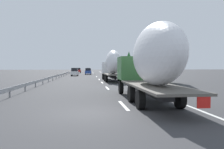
{
  "coord_description": "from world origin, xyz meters",
  "views": [
    {
      "loc": [
        -10.75,
        0.3,
        2.27
      ],
      "look_at": [
        19.25,
        -3.05,
        1.21
      ],
      "focal_mm": 35.53,
      "sensor_mm": 36.0,
      "label": 1
    }
  ],
  "objects_px": {
    "truck_lead": "(112,64)",
    "car_blue_sedan": "(88,71)",
    "truck_trailing": "(150,61)",
    "car_white_van": "(75,72)",
    "road_sign": "(115,67)",
    "car_red_compact": "(78,70)",
    "car_silver_hatch": "(88,70)"
  },
  "relations": [
    {
      "from": "truck_lead",
      "to": "car_blue_sedan",
      "type": "xyz_separation_m",
      "value": [
        30.97,
        3.68,
        -1.7
      ]
    },
    {
      "from": "truck_lead",
      "to": "truck_trailing",
      "type": "relative_size",
      "value": 1.05
    },
    {
      "from": "car_white_van",
      "to": "road_sign",
      "type": "xyz_separation_m",
      "value": [
        0.01,
        -10.17,
        1.25
      ]
    },
    {
      "from": "car_blue_sedan",
      "to": "road_sign",
      "type": "xyz_separation_m",
      "value": [
        -9.0,
        -6.78,
        1.31
      ]
    },
    {
      "from": "car_blue_sedan",
      "to": "car_red_compact",
      "type": "bearing_deg",
      "value": 11.22
    },
    {
      "from": "car_silver_hatch",
      "to": "car_red_compact",
      "type": "xyz_separation_m",
      "value": [
        -8.92,
        3.67,
        0.03
      ]
    },
    {
      "from": "car_white_van",
      "to": "car_blue_sedan",
      "type": "bearing_deg",
      "value": -20.65
    },
    {
      "from": "car_silver_hatch",
      "to": "car_blue_sedan",
      "type": "xyz_separation_m",
      "value": [
        -26.95,
        0.09,
        0.01
      ]
    },
    {
      "from": "truck_lead",
      "to": "truck_trailing",
      "type": "bearing_deg",
      "value": 180.0
    },
    {
      "from": "truck_trailing",
      "to": "car_blue_sedan",
      "type": "xyz_separation_m",
      "value": [
        52.14,
        3.68,
        -1.73
      ]
    },
    {
      "from": "truck_trailing",
      "to": "car_red_compact",
      "type": "xyz_separation_m",
      "value": [
        70.17,
        7.26,
        -1.71
      ]
    },
    {
      "from": "car_silver_hatch",
      "to": "road_sign",
      "type": "relative_size",
      "value": 1.24
    },
    {
      "from": "truck_lead",
      "to": "car_white_van",
      "type": "bearing_deg",
      "value": 17.86
    },
    {
      "from": "car_blue_sedan",
      "to": "truck_lead",
      "type": "bearing_deg",
      "value": -173.22
    },
    {
      "from": "truck_lead",
      "to": "truck_trailing",
      "type": "distance_m",
      "value": 21.18
    },
    {
      "from": "car_silver_hatch",
      "to": "car_white_van",
      "type": "bearing_deg",
      "value": 174.46
    },
    {
      "from": "truck_lead",
      "to": "car_white_van",
      "type": "height_order",
      "value": "truck_lead"
    },
    {
      "from": "car_red_compact",
      "to": "road_sign",
      "type": "bearing_deg",
      "value": -159.03
    },
    {
      "from": "truck_lead",
      "to": "car_blue_sedan",
      "type": "distance_m",
      "value": 31.23
    },
    {
      "from": "car_blue_sedan",
      "to": "car_silver_hatch",
      "type": "bearing_deg",
      "value": -0.2
    },
    {
      "from": "car_white_van",
      "to": "car_red_compact",
      "type": "height_order",
      "value": "car_white_van"
    },
    {
      "from": "car_white_van",
      "to": "car_red_compact",
      "type": "relative_size",
      "value": 1.08
    },
    {
      "from": "car_silver_hatch",
      "to": "car_white_van",
      "type": "distance_m",
      "value": 36.12
    },
    {
      "from": "truck_trailing",
      "to": "car_red_compact",
      "type": "bearing_deg",
      "value": 5.9
    },
    {
      "from": "truck_lead",
      "to": "road_sign",
      "type": "distance_m",
      "value": 22.19
    },
    {
      "from": "car_silver_hatch",
      "to": "road_sign",
      "type": "xyz_separation_m",
      "value": [
        -35.94,
        -6.69,
        1.32
      ]
    },
    {
      "from": "car_blue_sedan",
      "to": "road_sign",
      "type": "bearing_deg",
      "value": -142.99
    },
    {
      "from": "truck_lead",
      "to": "car_white_van",
      "type": "distance_m",
      "value": 23.13
    },
    {
      "from": "truck_trailing",
      "to": "car_blue_sedan",
      "type": "relative_size",
      "value": 2.64
    },
    {
      "from": "truck_trailing",
      "to": "car_red_compact",
      "type": "distance_m",
      "value": 70.57
    },
    {
      "from": "truck_lead",
      "to": "car_silver_hatch",
      "type": "bearing_deg",
      "value": 3.54
    },
    {
      "from": "car_white_van",
      "to": "car_red_compact",
      "type": "xyz_separation_m",
      "value": [
        27.04,
        0.18,
        -0.04
      ]
    }
  ]
}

